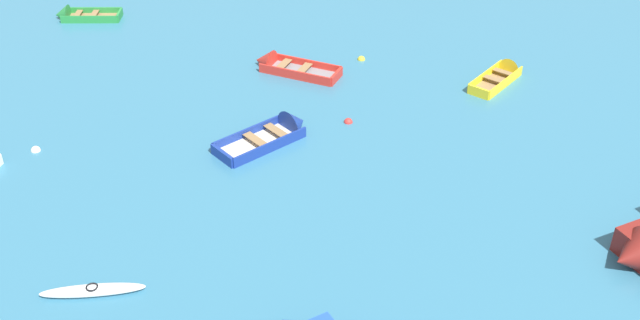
{
  "coord_description": "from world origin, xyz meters",
  "views": [
    {
      "loc": [
        4.27,
        -0.85,
        16.46
      ],
      "look_at": [
        0.0,
        23.2,
        0.15
      ],
      "focal_mm": 43.57,
      "sensor_mm": 36.0,
      "label": 1
    }
  ],
  "objects_px": {
    "rowboat_deep_blue_back_row_left": "(281,131)",
    "rowboat_red_midfield_left": "(279,65)",
    "mooring_buoy_between_boats_right": "(348,122)",
    "mooring_buoy_outer_edge": "(361,60)",
    "mooring_buoy_far_field": "(36,151)",
    "rowboat_yellow_far_left": "(504,73)",
    "rowboat_green_midfield_right": "(75,16)",
    "kayak_white_foreground_center": "(93,290)"
  },
  "relations": [
    {
      "from": "rowboat_yellow_far_left",
      "to": "kayak_white_foreground_center",
      "type": "distance_m",
      "value": 20.79
    },
    {
      "from": "mooring_buoy_outer_edge",
      "to": "mooring_buoy_far_field",
      "type": "xyz_separation_m",
      "value": [
        -11.44,
        -10.08,
        0.0
      ]
    },
    {
      "from": "rowboat_yellow_far_left",
      "to": "mooring_buoy_outer_edge",
      "type": "distance_m",
      "value": 6.64
    },
    {
      "from": "mooring_buoy_far_field",
      "to": "rowboat_yellow_far_left",
      "type": "bearing_deg",
      "value": 27.63
    },
    {
      "from": "rowboat_red_midfield_left",
      "to": "mooring_buoy_far_field",
      "type": "relative_size",
      "value": 11.38
    },
    {
      "from": "mooring_buoy_between_boats_right",
      "to": "mooring_buoy_far_field",
      "type": "height_order",
      "value": "mooring_buoy_far_field"
    },
    {
      "from": "rowboat_deep_blue_back_row_left",
      "to": "rowboat_red_midfield_left",
      "type": "height_order",
      "value": "rowboat_deep_blue_back_row_left"
    },
    {
      "from": "rowboat_red_midfield_left",
      "to": "mooring_buoy_far_field",
      "type": "bearing_deg",
      "value": -132.82
    },
    {
      "from": "rowboat_green_midfield_right",
      "to": "mooring_buoy_far_field",
      "type": "distance_m",
      "value": 12.86
    },
    {
      "from": "rowboat_deep_blue_back_row_left",
      "to": "rowboat_red_midfield_left",
      "type": "distance_m",
      "value": 5.8
    },
    {
      "from": "rowboat_red_midfield_left",
      "to": "rowboat_yellow_far_left",
      "type": "relative_size",
      "value": 1.2
    },
    {
      "from": "rowboat_yellow_far_left",
      "to": "mooring_buoy_far_field",
      "type": "height_order",
      "value": "rowboat_yellow_far_left"
    },
    {
      "from": "rowboat_deep_blue_back_row_left",
      "to": "kayak_white_foreground_center",
      "type": "xyz_separation_m",
      "value": [
        -3.66,
        -9.93,
        -0.05
      ]
    },
    {
      "from": "rowboat_green_midfield_right",
      "to": "kayak_white_foreground_center",
      "type": "bearing_deg",
      "value": -63.87
    },
    {
      "from": "kayak_white_foreground_center",
      "to": "rowboat_deep_blue_back_row_left",
      "type": "bearing_deg",
      "value": 69.78
    },
    {
      "from": "rowboat_deep_blue_back_row_left",
      "to": "mooring_buoy_far_field",
      "type": "bearing_deg",
      "value": -162.98
    },
    {
      "from": "kayak_white_foreground_center",
      "to": "mooring_buoy_outer_edge",
      "type": "height_order",
      "value": "kayak_white_foreground_center"
    },
    {
      "from": "rowboat_red_midfield_left",
      "to": "rowboat_yellow_far_left",
      "type": "height_order",
      "value": "rowboat_red_midfield_left"
    },
    {
      "from": "mooring_buoy_between_boats_right",
      "to": "mooring_buoy_far_field",
      "type": "relative_size",
      "value": 0.97
    },
    {
      "from": "rowboat_yellow_far_left",
      "to": "mooring_buoy_between_boats_right",
      "type": "bearing_deg",
      "value": -140.87
    },
    {
      "from": "rowboat_red_midfield_left",
      "to": "mooring_buoy_outer_edge",
      "type": "bearing_deg",
      "value": 24.31
    },
    {
      "from": "rowboat_deep_blue_back_row_left",
      "to": "mooring_buoy_between_boats_right",
      "type": "xyz_separation_m",
      "value": [
        2.5,
        1.45,
        -0.2
      ]
    },
    {
      "from": "rowboat_yellow_far_left",
      "to": "rowboat_red_midfield_left",
      "type": "bearing_deg",
      "value": -174.43
    },
    {
      "from": "rowboat_yellow_far_left",
      "to": "rowboat_green_midfield_right",
      "type": "xyz_separation_m",
      "value": [
        -22.04,
        2.78,
        -0.01
      ]
    },
    {
      "from": "rowboat_yellow_far_left",
      "to": "kayak_white_foreground_center",
      "type": "bearing_deg",
      "value": -127.11
    },
    {
      "from": "rowboat_red_midfield_left",
      "to": "rowboat_green_midfield_right",
      "type": "relative_size",
      "value": 1.21
    },
    {
      "from": "kayak_white_foreground_center",
      "to": "mooring_buoy_between_boats_right",
      "type": "bearing_deg",
      "value": 61.59
    },
    {
      "from": "rowboat_yellow_far_left",
      "to": "mooring_buoy_outer_edge",
      "type": "relative_size",
      "value": 9.76
    },
    {
      "from": "rowboat_deep_blue_back_row_left",
      "to": "mooring_buoy_outer_edge",
      "type": "relative_size",
      "value": 10.97
    },
    {
      "from": "rowboat_red_midfield_left",
      "to": "kayak_white_foreground_center",
      "type": "height_order",
      "value": "rowboat_red_midfield_left"
    },
    {
      "from": "mooring_buoy_between_boats_right",
      "to": "rowboat_deep_blue_back_row_left",
      "type": "bearing_deg",
      "value": -149.88
    },
    {
      "from": "rowboat_deep_blue_back_row_left",
      "to": "mooring_buoy_between_boats_right",
      "type": "height_order",
      "value": "rowboat_deep_blue_back_row_left"
    },
    {
      "from": "mooring_buoy_far_field",
      "to": "rowboat_red_midfield_left",
      "type": "bearing_deg",
      "value": 47.18
    },
    {
      "from": "rowboat_green_midfield_right",
      "to": "mooring_buoy_between_boats_right",
      "type": "relative_size",
      "value": 9.7
    },
    {
      "from": "rowboat_deep_blue_back_row_left",
      "to": "mooring_buoy_outer_edge",
      "type": "xyz_separation_m",
      "value": [
        2.27,
        7.28,
        -0.2
      ]
    },
    {
      "from": "rowboat_yellow_far_left",
      "to": "rowboat_deep_blue_back_row_left",
      "type": "bearing_deg",
      "value": -143.21
    },
    {
      "from": "mooring_buoy_outer_edge",
      "to": "mooring_buoy_between_boats_right",
      "type": "bearing_deg",
      "value": -87.77
    },
    {
      "from": "mooring_buoy_between_boats_right",
      "to": "rowboat_red_midfield_left",
      "type": "bearing_deg",
      "value": 132.45
    },
    {
      "from": "rowboat_green_midfield_right",
      "to": "mooring_buoy_outer_edge",
      "type": "bearing_deg",
      "value": -7.91
    },
    {
      "from": "rowboat_yellow_far_left",
      "to": "mooring_buoy_far_field",
      "type": "xyz_separation_m",
      "value": [
        -18.05,
        -9.45,
        -0.19
      ]
    },
    {
      "from": "rowboat_yellow_far_left",
      "to": "mooring_buoy_far_field",
      "type": "bearing_deg",
      "value": -152.37
    },
    {
      "from": "rowboat_red_midfield_left",
      "to": "mooring_buoy_between_boats_right",
      "type": "relative_size",
      "value": 11.74
    }
  ]
}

